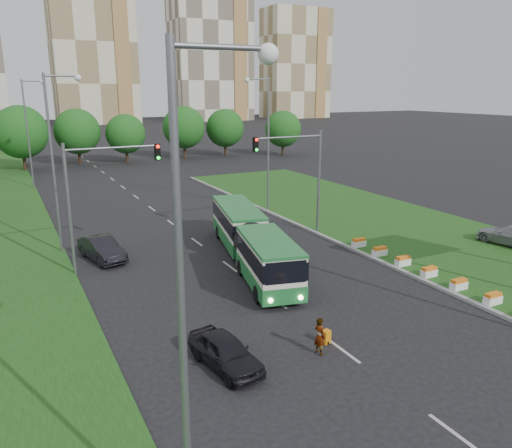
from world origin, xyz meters
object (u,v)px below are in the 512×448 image
traffic_mast_left (96,187)px  car_left_near (225,352)px  car_left_far (102,249)px  shopping_trolley (326,337)px  traffic_mast_median (301,167)px  articulated_bus (248,240)px  pedestrian (320,336)px

traffic_mast_left → car_left_near: traffic_mast_left is taller
traffic_mast_left → car_left_far: 5.06m
car_left_near → shopping_trolley: bearing=-11.6°
traffic_mast_median → car_left_far: bearing=175.7°
car_left_near → car_left_far: (-1.92, 15.89, 0.09)m
articulated_bus → car_left_far: size_ratio=3.33×
traffic_mast_median → car_left_near: traffic_mast_median is taller
car_left_near → pedestrian: pedestrian is taller
car_left_far → pedestrian: size_ratio=2.80×
car_left_far → pedestrian: (5.92, -16.77, 0.06)m
traffic_mast_median → traffic_mast_left: 15.19m
car_left_near → pedestrian: (4.00, -0.88, 0.15)m
articulated_bus → pedestrian: (-2.45, -11.84, -0.73)m
articulated_bus → pedestrian: bearing=-88.4°
traffic_mast_left → shopping_trolley: bearing=-63.2°
traffic_mast_median → car_left_near: (-12.86, -14.79, -4.67)m
car_left_near → car_left_far: car_left_far is taller
articulated_bus → car_left_far: (-8.37, 4.93, -0.79)m
traffic_mast_median → traffic_mast_left: same height
traffic_mast_median → traffic_mast_left: bearing=-176.2°
car_left_far → traffic_mast_median: bearing=-16.9°
traffic_mast_left → car_left_far: size_ratio=1.72×
articulated_bus → car_left_near: size_ratio=3.87×
car_left_near → pedestrian: size_ratio=2.41×
traffic_mast_left → car_left_far: (0.38, 2.10, -4.58)m
shopping_trolley → car_left_far: bearing=100.0°
car_left_far → car_left_near: bearing=-95.7°
traffic_mast_left → car_left_far: traffic_mast_left is taller
pedestrian → shopping_trolley: size_ratio=2.70×
traffic_mast_median → car_left_near: bearing=-131.0°
traffic_mast_left → pedestrian: 16.59m
car_left_far → pedestrian: bearing=-83.2°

